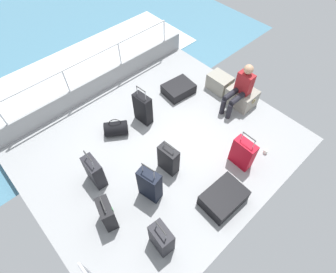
% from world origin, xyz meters
% --- Properties ---
extents(ground_plane, '(4.40, 5.20, 0.06)m').
position_xyz_m(ground_plane, '(0.00, 0.00, -0.03)').
color(ground_plane, '#939699').
extents(gunwale_port, '(0.06, 5.20, 0.45)m').
position_xyz_m(gunwale_port, '(-2.17, 0.00, 0.23)').
color(gunwale_port, '#939699').
rests_on(gunwale_port, ground_plane).
extents(railing_port, '(0.04, 4.20, 1.02)m').
position_xyz_m(railing_port, '(-2.17, 0.00, 0.78)').
color(railing_port, silver).
rests_on(railing_port, ground_plane).
extents(sea_wake, '(12.00, 12.00, 0.01)m').
position_xyz_m(sea_wake, '(-3.60, 0.00, -0.34)').
color(sea_wake, teal).
rests_on(sea_wake, ground_plane).
extents(cargo_crate_0, '(0.57, 0.40, 0.39)m').
position_xyz_m(cargo_crate_0, '(-0.30, 2.15, 0.19)').
color(cargo_crate_0, gray).
rests_on(cargo_crate_0, ground_plane).
extents(cargo_crate_1, '(0.64, 0.49, 0.40)m').
position_xyz_m(cargo_crate_1, '(0.35, 2.15, 0.20)').
color(cargo_crate_1, gray).
rests_on(cargo_crate_1, ground_plane).
extents(passenger_seated, '(0.34, 0.66, 1.10)m').
position_xyz_m(passenger_seated, '(0.35, 1.97, 0.58)').
color(passenger_seated, maroon).
rests_on(passenger_seated, ground_plane).
extents(suitcase_0, '(0.41, 0.23, 0.92)m').
position_xyz_m(suitcase_0, '(-0.77, 0.19, 0.35)').
color(suitcase_0, black).
rests_on(suitcase_0, ground_plane).
extents(suitcase_1, '(0.60, 0.73, 0.23)m').
position_xyz_m(suitcase_1, '(-0.87, 1.35, 0.12)').
color(suitcase_1, black).
rests_on(suitcase_1, ground_plane).
extents(suitcase_2, '(0.39, 0.27, 0.78)m').
position_xyz_m(suitcase_2, '(1.46, -1.29, 0.29)').
color(suitcase_2, black).
rests_on(suitcase_2, ground_plane).
extents(suitcase_3, '(0.42, 0.28, 0.94)m').
position_xyz_m(suitcase_3, '(0.68, -0.85, 0.36)').
color(suitcase_3, black).
rests_on(suitcase_3, ground_plane).
extents(suitcase_4, '(0.40, 0.23, 0.76)m').
position_xyz_m(suitcase_4, '(0.50, -0.25, 0.31)').
color(suitcase_4, black).
rests_on(suitcase_4, ground_plane).
extents(suitcase_5, '(0.43, 0.22, 0.85)m').
position_xyz_m(suitcase_5, '(1.35, 0.85, 0.32)').
color(suitcase_5, '#B70C1E').
rests_on(suitcase_5, ground_plane).
extents(suitcase_6, '(0.41, 0.30, 0.70)m').
position_xyz_m(suitcase_6, '(0.58, -1.68, 0.30)').
color(suitcase_6, black).
rests_on(suitcase_6, ground_plane).
extents(suitcase_7, '(0.57, 0.77, 0.28)m').
position_xyz_m(suitcase_7, '(1.65, -0.01, 0.14)').
color(suitcase_7, black).
rests_on(suitcase_7, ground_plane).
extents(suitcase_8, '(0.42, 0.22, 0.83)m').
position_xyz_m(suitcase_8, '(-0.21, -1.40, 0.31)').
color(suitcase_8, black).
rests_on(suitcase_8, ground_plane).
extents(duffel_bag, '(0.52, 0.56, 0.44)m').
position_xyz_m(duffel_bag, '(-0.87, -0.47, 0.16)').
color(duffel_bag, black).
rests_on(duffel_bag, ground_plane).
extents(paper_cup, '(0.08, 0.08, 0.10)m').
position_xyz_m(paper_cup, '(1.56, 1.41, 0.05)').
color(paper_cup, white).
rests_on(paper_cup, ground_plane).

